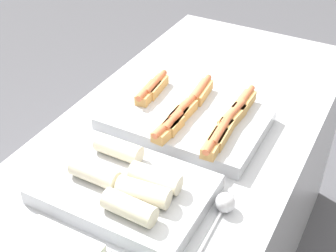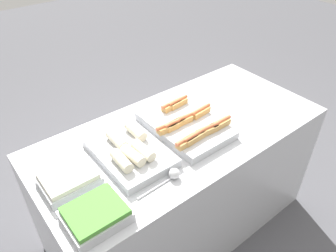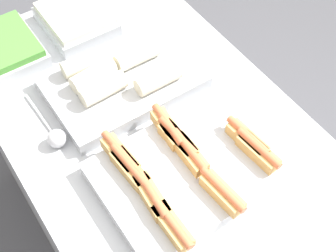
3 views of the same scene
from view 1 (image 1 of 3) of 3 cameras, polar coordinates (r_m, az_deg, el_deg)
The scene contains 4 objects.
counter at distance 1.90m, azimuth 1.53°, elevation -11.02°, with size 1.77×0.84×0.88m.
tray_hotdogs at distance 1.60m, azimuth 2.39°, elevation 1.05°, with size 0.41×0.53×0.10m.
tray_wraps at distance 1.34m, azimuth -5.22°, elevation -7.41°, with size 0.33×0.47×0.11m.
serving_spoon_near at distance 1.30m, azimuth 6.78°, elevation -9.67°, with size 0.25×0.06×0.06m.
Camera 1 is at (-1.16, -0.56, 1.84)m, focal length 50.00 mm.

